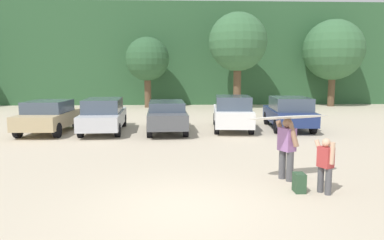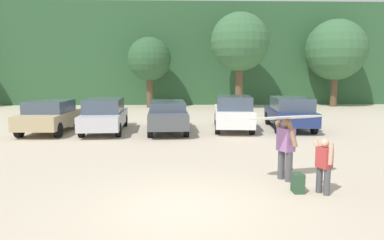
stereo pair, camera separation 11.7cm
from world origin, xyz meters
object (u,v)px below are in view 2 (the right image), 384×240
(parked_car_silver, at_px, (105,114))
(parked_car_navy, at_px, (290,112))
(parked_car_dark_gray, at_px, (168,115))
(surfboard_white, at_px, (289,117))
(parked_car_tan, at_px, (50,116))
(person_child, at_px, (324,163))
(backpack_dropped, at_px, (298,183))
(person_adult, at_px, (286,146))
(parked_car_white, at_px, (233,112))

(parked_car_silver, relative_size, parked_car_navy, 1.04)
(parked_car_dark_gray, xyz_separation_m, surfboard_white, (3.30, -8.04, 0.86))
(parked_car_tan, xyz_separation_m, person_child, (9.27, -8.94, -0.06))
(parked_car_tan, height_order, person_child, parked_car_tan)
(parked_car_tan, relative_size, parked_car_navy, 0.88)
(parked_car_navy, xyz_separation_m, surfboard_white, (-2.68, -8.59, 0.82))
(backpack_dropped, bearing_deg, parked_car_navy, 74.22)
(backpack_dropped, bearing_deg, person_adult, 91.15)
(parked_car_tan, relative_size, backpack_dropped, 8.99)
(parked_car_dark_gray, height_order, parked_car_white, parked_car_white)
(parked_car_silver, height_order, parked_car_white, parked_car_white)
(parked_car_silver, relative_size, surfboard_white, 2.06)
(parked_car_dark_gray, relative_size, parked_car_white, 1.00)
(person_adult, bearing_deg, parked_car_white, -115.89)
(parked_car_white, relative_size, surfboard_white, 1.98)
(parked_car_silver, bearing_deg, parked_car_white, -89.75)
(parked_car_tan, distance_m, backpack_dropped, 12.42)
(parked_car_dark_gray, height_order, surfboard_white, surfboard_white)
(person_adult, distance_m, backpack_dropped, 1.20)
(parked_car_navy, distance_m, person_child, 9.83)
(surfboard_white, bearing_deg, backpack_dropped, 74.34)
(person_adult, bearing_deg, parked_car_silver, -78.93)
(parked_car_dark_gray, height_order, backpack_dropped, parked_car_dark_gray)
(person_child, bearing_deg, parked_car_tan, -70.63)
(parked_car_dark_gray, distance_m, person_child, 9.83)
(backpack_dropped, bearing_deg, parked_car_silver, 124.69)
(parked_car_tan, distance_m, surfboard_white, 11.83)
(parked_car_navy, xyz_separation_m, backpack_dropped, (-2.68, -9.48, -0.61))
(parked_car_silver, xyz_separation_m, parked_car_dark_gray, (2.96, -0.11, -0.02))
(parked_car_dark_gray, relative_size, parked_car_navy, 1.00)
(parked_car_white, distance_m, parked_car_navy, 2.82)
(person_child, height_order, backpack_dropped, person_child)
(parked_car_dark_gray, bearing_deg, parked_car_silver, 85.17)
(parked_car_tan, bearing_deg, parked_car_dark_gray, -86.50)
(parked_car_white, height_order, backpack_dropped, parked_car_white)
(parked_car_silver, distance_m, parked_car_white, 6.13)
(person_child, distance_m, surfboard_white, 1.47)
(person_adult, height_order, backpack_dropped, person_adult)
(parked_car_silver, xyz_separation_m, person_adult, (6.24, -8.06, 0.10))
(surfboard_white, xyz_separation_m, backpack_dropped, (-0.00, -0.89, -1.43))
(parked_car_silver, relative_size, person_child, 3.71)
(parked_car_dark_gray, bearing_deg, parked_car_navy, -87.35)
(parked_car_silver, distance_m, backpack_dropped, 11.01)
(parked_car_tan, xyz_separation_m, parked_car_silver, (2.47, 0.22, 0.02))
(parked_car_silver, relative_size, parked_car_dark_gray, 1.04)
(parked_car_dark_gray, bearing_deg, parked_car_tan, 88.47)
(parked_car_white, bearing_deg, parked_car_navy, -83.44)
(parked_car_navy, relative_size, surfboard_white, 1.98)
(parked_car_silver, height_order, parked_car_navy, parked_car_navy)
(parked_car_dark_gray, relative_size, backpack_dropped, 10.29)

